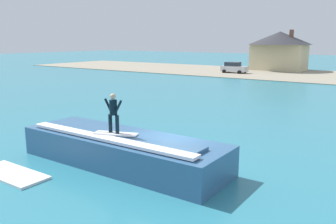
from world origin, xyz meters
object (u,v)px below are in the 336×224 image
surfer (113,111)px  house_with_chimney (279,47)px  surfboard (116,134)px  wave_crest (122,149)px  car_near_shore (234,68)px

surfer → house_with_chimney: 54.42m
surfboard → house_with_chimney: house_with_chimney is taller
surfer → wave_crest: bearing=88.6°
car_near_shore → house_with_chimney: house_with_chimney is taller
wave_crest → surfer: bearing=-91.4°
surfboard → car_near_shore: size_ratio=0.46×
surfboard → house_with_chimney: 54.45m
wave_crest → house_with_chimney: size_ratio=0.88×
surfboard → surfer: 0.97m
surfer → car_near_shore: 45.88m
wave_crest → surfboard: surfboard is taller
car_near_shore → wave_crest: bearing=-71.8°
house_with_chimney → surfboard: bearing=-79.4°
wave_crest → house_with_chimney: house_with_chimney is taller
surfboard → house_with_chimney: size_ratio=0.18×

